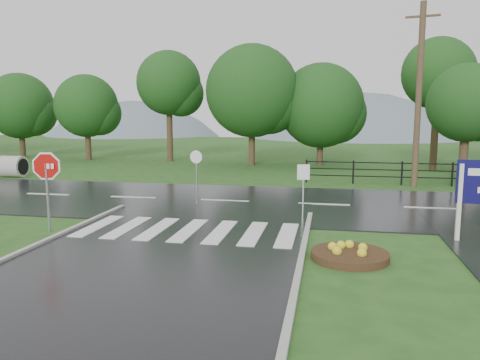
# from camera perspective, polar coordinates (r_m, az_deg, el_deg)

# --- Properties ---
(ground) EXTENTS (120.00, 120.00, 0.00)m
(ground) POSITION_cam_1_polar(r_m,az_deg,el_deg) (10.00, -14.93, -13.22)
(ground) COLOR #244E1A
(ground) RESTS_ON ground
(main_road) EXTENTS (90.00, 8.00, 0.04)m
(main_road) POSITION_cam_1_polar(r_m,az_deg,el_deg) (19.16, -1.86, -2.65)
(main_road) COLOR black
(main_road) RESTS_ON ground
(crosswalk) EXTENTS (6.50, 2.80, 0.02)m
(crosswalk) POSITION_cam_1_polar(r_m,az_deg,el_deg) (14.43, -6.26, -6.08)
(crosswalk) COLOR silver
(crosswalk) RESTS_ON ground
(fence_west) EXTENTS (9.58, 0.08, 1.20)m
(fence_west) POSITION_cam_1_polar(r_m,az_deg,el_deg) (24.78, 19.14, 1.07)
(fence_west) COLOR black
(fence_west) RESTS_ON ground
(hills) EXTENTS (102.00, 48.00, 48.00)m
(hills) POSITION_cam_1_polar(r_m,az_deg,el_deg) (75.81, 10.09, -6.55)
(hills) COLOR slate
(hills) RESTS_ON ground
(treeline) EXTENTS (83.20, 5.20, 10.00)m
(treeline) POSITION_cam_1_polar(r_m,az_deg,el_deg) (32.70, 5.28, 1.84)
(treeline) COLOR #143D13
(treeline) RESTS_ON ground
(stop_sign) EXTENTS (1.14, 0.24, 2.61)m
(stop_sign) POSITION_cam_1_polar(r_m,az_deg,el_deg) (15.17, -22.52, 0.81)
(stop_sign) COLOR #939399
(stop_sign) RESTS_ON ground
(flower_bed) EXTENTS (1.92, 1.92, 0.38)m
(flower_bed) POSITION_cam_1_polar(r_m,az_deg,el_deg) (12.04, 13.25, -8.74)
(flower_bed) COLOR #332111
(flower_bed) RESTS_ON ground
(reg_sign_small) EXTENTS (0.41, 0.13, 1.90)m
(reg_sign_small) POSITION_cam_1_polar(r_m,az_deg,el_deg) (15.80, 7.72, -0.02)
(reg_sign_small) COLOR #939399
(reg_sign_small) RESTS_ON ground
(reg_sign_round) EXTENTS (0.50, 0.10, 2.16)m
(reg_sign_round) POSITION_cam_1_polar(r_m,az_deg,el_deg) (18.29, -5.34, 1.16)
(reg_sign_round) COLOR #939399
(reg_sign_round) RESTS_ON ground
(utility_pole_east) EXTENTS (1.54, 0.42, 8.75)m
(utility_pole_east) POSITION_cam_1_polar(r_m,az_deg,el_deg) (24.22, 20.96, 9.66)
(utility_pole_east) COLOR #473523
(utility_pole_east) RESTS_ON ground
(entrance_tree_left) EXTENTS (4.00, 4.00, 6.11)m
(entrance_tree_left) POSITION_cam_1_polar(r_m,az_deg,el_deg) (26.74, 25.94, 8.41)
(entrance_tree_left) COLOR #3D2B1C
(entrance_tree_left) RESTS_ON ground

